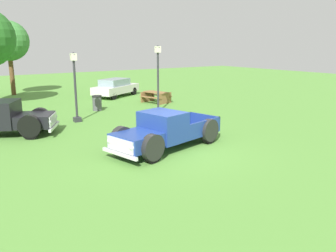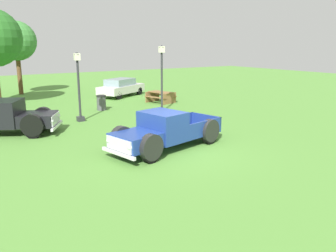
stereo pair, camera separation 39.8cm
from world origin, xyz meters
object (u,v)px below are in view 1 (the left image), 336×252
(pickup_truck_behind_left, at_px, (3,119))
(lamp_post_near, at_px, (75,86))
(pickup_truck_foreground, at_px, (162,132))
(trash_can, at_px, (97,103))
(lamp_post_far, at_px, (158,78))
(sedan_distant_a, at_px, (115,87))
(picnic_table, at_px, (156,96))
(oak_tree_east, at_px, (8,41))

(pickup_truck_behind_left, bearing_deg, lamp_post_near, 12.96)
(pickup_truck_foreground, height_order, lamp_post_near, lamp_post_near)
(pickup_truck_behind_left, relative_size, lamp_post_near, 1.47)
(trash_can, bearing_deg, pickup_truck_behind_left, -151.04)
(lamp_post_far, xyz_separation_m, trash_can, (-2.86, 2.60, -1.62))
(sedan_distant_a, height_order, lamp_post_far, lamp_post_far)
(lamp_post_near, bearing_deg, sedan_distant_a, 51.13)
(pickup_truck_foreground, xyz_separation_m, sedan_distant_a, (4.83, 13.95, 0.02))
(picnic_table, bearing_deg, trash_can, -174.50)
(sedan_distant_a, height_order, picnic_table, sedan_distant_a)
(sedan_distant_a, bearing_deg, oak_tree_east, 138.67)
(sedan_distant_a, bearing_deg, pickup_truck_behind_left, -139.83)
(pickup_truck_behind_left, height_order, lamp_post_near, lamp_post_near)
(pickup_truck_behind_left, relative_size, sedan_distant_a, 1.19)
(sedan_distant_a, xyz_separation_m, picnic_table, (1.06, -4.30, -0.25))
(pickup_truck_foreground, relative_size, pickup_truck_behind_left, 0.97)
(picnic_table, bearing_deg, sedan_distant_a, 103.87)
(pickup_truck_behind_left, distance_m, picnic_table, 11.19)
(picnic_table, relative_size, oak_tree_east, 0.36)
(lamp_post_far, height_order, trash_can, lamp_post_far)
(pickup_truck_behind_left, relative_size, picnic_table, 2.50)
(pickup_truck_behind_left, bearing_deg, oak_tree_east, 77.60)
(pickup_truck_behind_left, distance_m, sedan_distant_a, 12.42)
(lamp_post_near, height_order, oak_tree_east, oak_tree_east)
(trash_can, bearing_deg, sedan_distant_a, 52.90)
(pickup_truck_foreground, xyz_separation_m, lamp_post_far, (4.10, 6.60, 1.38))
(pickup_truck_behind_left, xyz_separation_m, trash_can, (5.90, 3.27, -0.27))
(pickup_truck_foreground, height_order, lamp_post_far, lamp_post_far)
(sedan_distant_a, distance_m, lamp_post_far, 7.51)
(lamp_post_near, relative_size, lamp_post_far, 0.91)
(trash_can, bearing_deg, lamp_post_far, -42.28)
(sedan_distant_a, relative_size, lamp_post_near, 1.24)
(trash_can, bearing_deg, pickup_truck_foreground, -97.65)
(pickup_truck_behind_left, xyz_separation_m, lamp_post_far, (8.77, 0.66, 1.35))
(oak_tree_east, bearing_deg, pickup_truck_behind_left, -102.40)
(lamp_post_near, xyz_separation_m, trash_can, (2.18, 2.41, -1.44))
(sedan_distant_a, bearing_deg, trash_can, -127.10)
(pickup_truck_foreground, distance_m, trash_can, 9.29)
(picnic_table, relative_size, trash_can, 2.27)
(pickup_truck_foreground, distance_m, pickup_truck_behind_left, 7.55)
(lamp_post_near, xyz_separation_m, lamp_post_far, (5.04, -0.20, 0.18))
(lamp_post_near, bearing_deg, trash_can, 47.88)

